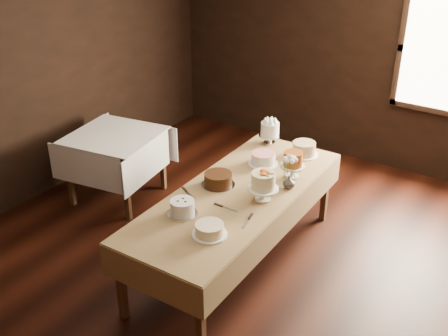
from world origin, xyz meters
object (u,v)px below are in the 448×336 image
cake_chocolate (218,180)px  cake_swirl (182,208)px  cake_lattice (263,159)px  cake_server_d (281,189)px  display_table (237,198)px  cake_server_e (190,195)px  cake_cream (210,230)px  side_table (115,142)px  cake_speckled (304,149)px  cake_server_b (246,224)px  cake_caramel (293,166)px  cake_server_a (230,209)px  flower_vase (289,182)px  cake_meringue (270,134)px  cake_server_c (254,177)px

cake_chocolate → cake_swirl: 0.60m
cake_lattice → cake_server_d: 0.54m
display_table → cake_server_e: 0.45m
cake_cream → cake_server_d: cake_cream is taller
side_table → cake_speckled: (2.02, 0.76, 0.15)m
display_table → cake_swirl: 0.62m
cake_swirl → cake_cream: (0.38, -0.13, -0.02)m
cake_lattice → cake_chocolate: size_ratio=0.92×
cake_lattice → cake_server_b: 1.14m
cake_caramel → cake_server_e: cake_caramel is taller
side_table → cake_swirl: cake_swirl is taller
cake_server_a → flower_vase: flower_vase is taller
cake_meringue → cake_lattice: size_ratio=0.81×
cake_meringue → cake_chocolate: (0.07, -1.10, -0.06)m
cake_caramel → cake_server_c: bearing=-145.1°
side_table → cake_swirl: bearing=-27.8°
cake_caramel → cake_swirl: (-0.47, -1.14, -0.06)m
display_table → side_table: 1.89m
cake_chocolate → cake_server_d: cake_chocolate is taller
cake_chocolate → cake_cream: size_ratio=1.22×
cake_lattice → cake_server_d: cake_lattice is taller
cake_meringue → cake_server_c: size_ratio=1.16×
cake_server_e → display_table: bearing=68.8°
cake_server_d → cake_speckled: bearing=53.2°
flower_vase → cake_swirl: bearing=-120.6°
cake_chocolate → cake_server_b: cake_chocolate is taller
cake_speckled → flower_vase: 0.75m
cake_speckled → cake_server_d: (0.16, -0.78, -0.06)m
cake_caramel → cake_server_d: 0.30m
cake_server_c → cake_server_e: same height
cake_swirl → cake_server_a: size_ratio=1.20×
cake_speckled → cake_server_c: size_ratio=1.37×
cake_server_a → cake_server_b: size_ratio=1.00×
side_table → cake_server_d: 2.18m
cake_caramel → cake_speckled: bearing=104.1°
cake_meringue → cake_swirl: cake_meringue is taller
cake_swirl → cake_server_a: 0.42m
cake_lattice → cake_server_e: 0.96m
cake_server_b → cake_server_c: size_ratio=1.00×
cake_meringue → cake_server_b: (0.64, -1.52, -0.11)m
cake_server_e → cake_server_d: bearing=69.8°
side_table → cake_server_b: (2.21, -0.71, 0.08)m
cake_speckled → display_table: bearing=-98.2°
cake_chocolate → cake_server_c: bearing=58.3°
display_table → cake_server_d: (0.31, 0.28, 0.06)m
display_table → cake_server_b: bearing=-49.3°
side_table → cake_swirl: size_ratio=3.81×
cake_cream → flower_vase: bearing=80.9°
cake_lattice → cake_caramel: cake_caramel is taller
cake_speckled → cake_lattice: size_ratio=0.96×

